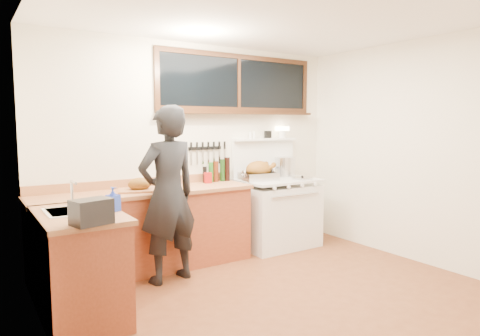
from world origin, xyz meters
TOP-DOWN VIEW (x-y plane):
  - ground_plane at (0.00, 0.00)m, footprint 4.00×3.50m
  - room_shell at (0.00, 0.00)m, footprint 4.10×3.60m
  - counter_back at (-0.80, 1.45)m, footprint 2.44×0.64m
  - counter_left at (-1.70, 0.62)m, footprint 0.64×1.09m
  - sink_unit at (-1.68, 0.70)m, footprint 0.50×0.45m
  - vintage_stove at (1.00, 1.41)m, footprint 1.02×0.74m
  - back_window at (0.60, 1.72)m, footprint 2.32×0.13m
  - left_doorway at (-1.99, -0.55)m, footprint 0.02×1.04m
  - knife_strip at (0.12, 1.73)m, footprint 0.52×0.03m
  - man at (-0.72, 1.01)m, footprint 0.73×0.54m
  - soap_bottle at (-1.43, 0.52)m, footprint 0.12×0.12m
  - toaster at (-1.70, 0.14)m, footprint 0.31×0.25m
  - cutting_board at (-0.87, 1.43)m, footprint 0.52×0.45m
  - roast_turkey at (0.73, 1.46)m, footprint 0.49×0.38m
  - stockpot at (1.27, 1.58)m, footprint 0.38×0.38m
  - saucepan at (0.99, 1.51)m, footprint 0.22×0.30m
  - pot_lid at (1.28, 1.23)m, footprint 0.33×0.33m
  - coffee_tin at (0.05, 1.57)m, footprint 0.10×0.09m
  - pitcher at (-0.32, 1.68)m, footprint 0.11×0.11m
  - bottle_cluster at (0.23, 1.63)m, footprint 0.39×0.07m

SIDE VIEW (x-z plane):
  - ground_plane at x=0.00m, z-range -0.02..0.00m
  - counter_left at x=-1.70m, z-range 0.00..0.90m
  - counter_back at x=-0.80m, z-range -0.05..0.95m
  - vintage_stove at x=1.00m, z-range -0.33..1.26m
  - sink_unit at x=-1.68m, z-range 0.66..1.03m
  - man at x=-0.72m, z-range 0.00..1.81m
  - pot_lid at x=1.28m, z-range 0.89..0.93m
  - cutting_board at x=-0.87m, z-range 0.88..1.03m
  - saucepan at x=0.99m, z-range 0.90..1.03m
  - coffee_tin at x=0.05m, z-range 0.90..1.03m
  - pitcher at x=-0.32m, z-range 0.90..1.07m
  - toaster at x=-1.70m, z-range 0.90..1.09m
  - soap_bottle at x=-1.43m, z-range 0.90..1.10m
  - roast_turkey at x=0.73m, z-range 0.88..1.13m
  - stockpot at x=1.27m, z-range 0.90..1.17m
  - bottle_cluster at x=0.23m, z-range 0.88..1.18m
  - left_doorway at x=-1.99m, z-range 0.00..2.17m
  - knife_strip at x=0.12m, z-range 1.17..1.45m
  - room_shell at x=0.00m, z-range 0.32..2.97m
  - back_window at x=0.60m, z-range 1.68..2.45m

